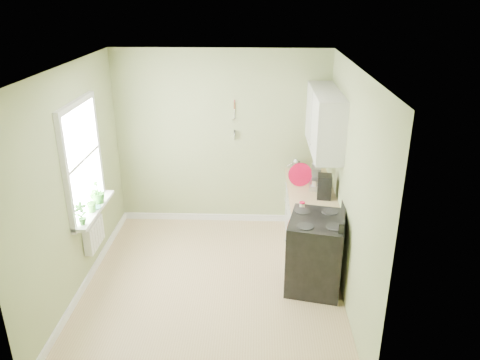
{
  "coord_description": "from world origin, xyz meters",
  "views": [
    {
      "loc": [
        0.53,
        -4.95,
        3.47
      ],
      "look_at": [
        0.33,
        0.55,
        1.21
      ],
      "focal_mm": 35.0,
      "sensor_mm": 36.0,
      "label": 1
    }
  ],
  "objects_px": {
    "stove": "(316,252)",
    "kettle": "(295,164)",
    "stand_mixer": "(316,178)",
    "coffee_maker": "(324,187)"
  },
  "relations": [
    {
      "from": "stove",
      "to": "stand_mixer",
      "type": "xyz_separation_m",
      "value": [
        0.08,
        0.99,
        0.59
      ]
    },
    {
      "from": "stove",
      "to": "coffee_maker",
      "type": "height_order",
      "value": "coffee_maker"
    },
    {
      "from": "stand_mixer",
      "to": "coffee_maker",
      "type": "distance_m",
      "value": 0.34
    },
    {
      "from": "stove",
      "to": "stand_mixer",
      "type": "bearing_deg",
      "value": 85.63
    },
    {
      "from": "stove",
      "to": "kettle",
      "type": "distance_m",
      "value": 1.76
    },
    {
      "from": "stand_mixer",
      "to": "coffee_maker",
      "type": "relative_size",
      "value": 1.11
    },
    {
      "from": "stand_mixer",
      "to": "kettle",
      "type": "relative_size",
      "value": 2.01
    },
    {
      "from": "stove",
      "to": "kettle",
      "type": "height_order",
      "value": "kettle"
    },
    {
      "from": "kettle",
      "to": "coffee_maker",
      "type": "xyz_separation_m",
      "value": [
        0.3,
        -1.01,
        0.06
      ]
    },
    {
      "from": "stove",
      "to": "kettle",
      "type": "bearing_deg",
      "value": 95.28
    }
  ]
}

